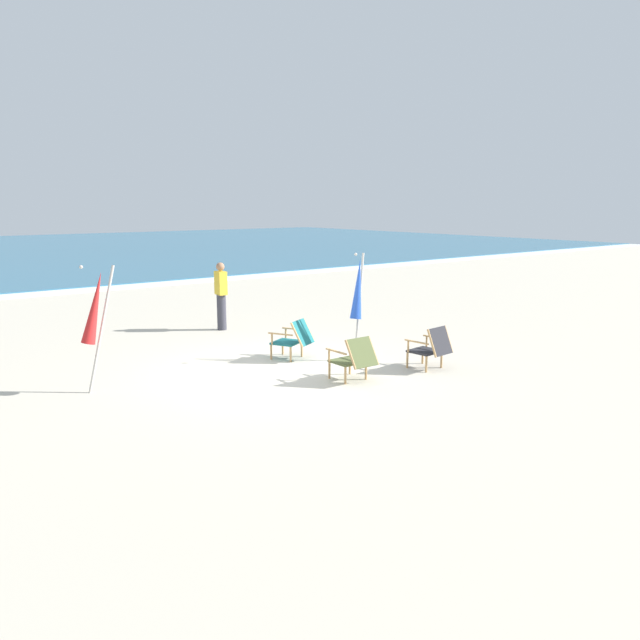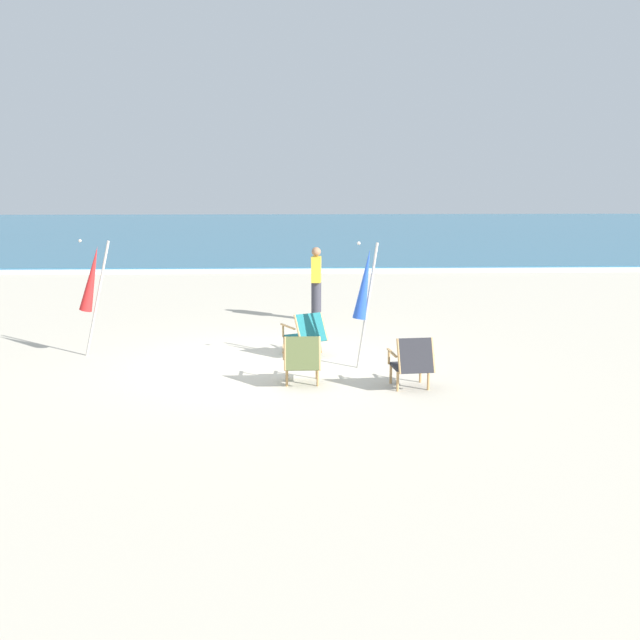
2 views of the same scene
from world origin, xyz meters
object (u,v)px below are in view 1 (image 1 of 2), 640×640
(umbrella_furled_blue, at_px, (358,290))
(umbrella_furled_red, at_px, (95,309))
(beach_chair_back_right, at_px, (354,357))
(beach_chair_back_left, at_px, (294,338))
(person_near_chairs, at_px, (221,295))
(beach_chair_far_center, at_px, (432,347))

(umbrella_furled_blue, relative_size, umbrella_furled_red, 1.01)
(beach_chair_back_right, bearing_deg, beach_chair_back_left, 87.44)
(umbrella_furled_red, bearing_deg, person_near_chairs, 38.70)
(umbrella_furled_blue, bearing_deg, beach_chair_back_left, 140.46)
(umbrella_furled_blue, xyz_separation_m, person_near_chairs, (-0.67, 4.22, -0.54))
(beach_chair_far_center, xyz_separation_m, umbrella_furled_blue, (-0.59, 1.39, 0.95))
(beach_chair_far_center, distance_m, person_near_chairs, 5.76)
(beach_chair_back_left, height_order, person_near_chairs, person_near_chairs)
(beach_chair_back_left, bearing_deg, beach_chair_far_center, -54.69)
(umbrella_furled_blue, bearing_deg, beach_chair_back_right, -133.21)
(beach_chair_back_right, relative_size, person_near_chairs, 0.48)
(beach_chair_back_left, height_order, umbrella_furled_blue, umbrella_furled_blue)
(beach_chair_back_left, relative_size, umbrella_furled_blue, 0.44)
(beach_chair_back_right, bearing_deg, person_near_chairs, 85.95)
(beach_chair_back_left, xyz_separation_m, beach_chair_back_right, (-0.09, -1.90, -0.00))
(beach_chair_far_center, height_order, person_near_chairs, person_near_chairs)
(beach_chair_back_left, bearing_deg, beach_chair_back_right, -92.56)
(beach_chair_back_right, relative_size, beach_chair_far_center, 0.97)
(beach_chair_far_center, relative_size, umbrella_furled_blue, 0.39)
(beach_chair_far_center, bearing_deg, beach_chair_back_left, 125.31)
(person_near_chairs, bearing_deg, umbrella_furled_red, -141.30)
(beach_chair_far_center, distance_m, umbrella_furled_red, 5.87)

